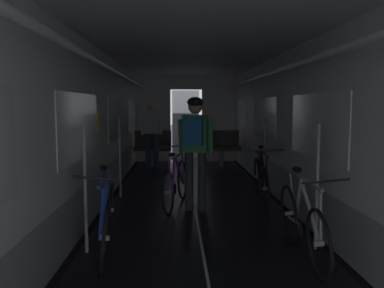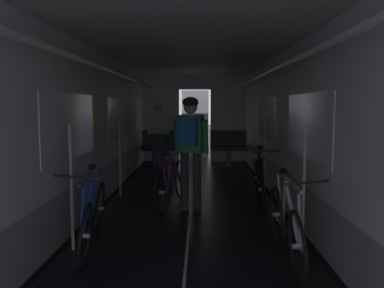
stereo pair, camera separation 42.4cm
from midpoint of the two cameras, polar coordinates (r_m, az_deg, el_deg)
train_car_shell at (r=5.67m, az=-1.59°, el=6.63°), size 3.14×12.34×2.57m
bench_seat_far_left at (r=10.23m, az=-6.96°, el=-0.16°), size 0.98×0.51×0.95m
bench_seat_far_right at (r=10.24m, az=3.13°, el=-0.12°), size 0.98×0.51×0.95m
bicycle_black at (r=6.55m, az=8.30°, el=-5.11°), size 0.44×1.69×0.95m
bicycle_silver at (r=4.27m, az=13.09°, el=-11.08°), size 0.44×1.69×0.95m
bicycle_blue at (r=4.47m, az=-15.05°, el=-10.41°), size 0.44×1.69×0.95m
person_cyclist_aisle at (r=5.84m, az=-1.61°, el=0.46°), size 0.56×0.45×1.73m
bicycle_purple_in_aisle at (r=6.21m, az=-4.36°, el=-5.67°), size 0.58×1.66×0.94m
person_standing_near_bench at (r=9.82m, az=-7.15°, el=1.98°), size 0.53×0.23×1.69m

